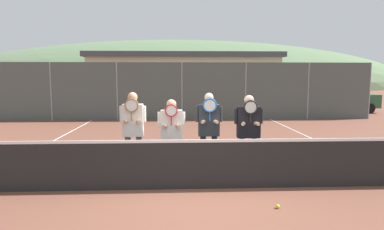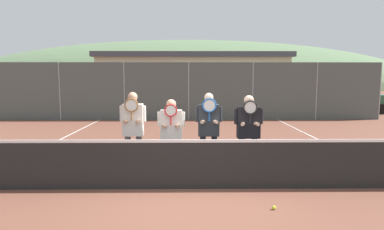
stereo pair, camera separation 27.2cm
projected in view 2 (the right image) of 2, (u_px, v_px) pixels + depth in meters
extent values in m
plane|color=brown|center=(190.00, 189.00, 6.70)|extent=(120.00, 120.00, 0.00)
ellipsoid|color=#5B7551|center=(188.00, 87.00, 70.16)|extent=(93.75, 52.08, 18.23)
cube|color=beige|center=(193.00, 82.00, 26.11)|extent=(13.57, 5.00, 3.52)
cube|color=#4C4C51|center=(193.00, 56.00, 25.89)|extent=(14.07, 5.50, 0.36)
cylinder|color=gray|center=(60.00, 91.00, 17.03)|extent=(0.06, 0.06, 2.88)
cylinder|color=gray|center=(124.00, 91.00, 17.07)|extent=(0.06, 0.06, 2.88)
cylinder|color=gray|center=(189.00, 91.00, 17.11)|extent=(0.06, 0.06, 2.88)
cylinder|color=gray|center=(253.00, 91.00, 17.15)|extent=(0.06, 0.06, 2.88)
cylinder|color=gray|center=(317.00, 91.00, 17.19)|extent=(0.06, 0.06, 2.88)
cylinder|color=gray|center=(380.00, 91.00, 17.23)|extent=(0.06, 0.06, 2.88)
cube|color=#4C5451|center=(189.00, 91.00, 17.11)|extent=(19.32, 0.02, 2.88)
cube|color=black|center=(190.00, 166.00, 6.65)|extent=(11.89, 0.02, 0.93)
cube|color=white|center=(190.00, 141.00, 6.59)|extent=(11.89, 0.03, 0.06)
cube|color=white|center=(30.00, 154.00, 9.63)|extent=(0.05, 16.00, 0.01)
cube|color=white|center=(347.00, 154.00, 9.74)|extent=(0.05, 16.00, 0.01)
cylinder|color=#56565B|center=(128.00, 155.00, 7.60)|extent=(0.13, 0.13, 0.89)
cylinder|color=#56565B|center=(139.00, 155.00, 7.60)|extent=(0.13, 0.13, 0.89)
cube|color=white|center=(133.00, 120.00, 7.51)|extent=(0.44, 0.22, 0.70)
sphere|color=tan|center=(133.00, 97.00, 7.45)|extent=(0.22, 0.22, 0.22)
cylinder|color=white|center=(122.00, 114.00, 7.49)|extent=(0.08, 0.08, 0.35)
cylinder|color=white|center=(144.00, 114.00, 7.50)|extent=(0.08, 0.08, 0.35)
cylinder|color=tan|center=(127.00, 121.00, 7.42)|extent=(0.16, 0.27, 0.08)
cylinder|color=tan|center=(137.00, 121.00, 7.42)|extent=(0.16, 0.27, 0.08)
cylinder|color=#936033|center=(132.00, 116.00, 7.32)|extent=(0.03, 0.03, 0.20)
torus|color=#936033|center=(131.00, 105.00, 7.29)|extent=(0.30, 0.03, 0.30)
cylinder|color=silver|center=(131.00, 105.00, 7.29)|extent=(0.25, 0.00, 0.25)
cylinder|color=#232838|center=(166.00, 157.00, 7.62)|extent=(0.13, 0.13, 0.81)
cylinder|color=#232838|center=(177.00, 157.00, 7.62)|extent=(0.13, 0.13, 0.81)
cube|color=white|center=(171.00, 125.00, 7.54)|extent=(0.47, 0.22, 0.64)
sphere|color=tan|center=(171.00, 104.00, 7.49)|extent=(0.22, 0.22, 0.22)
cylinder|color=white|center=(159.00, 119.00, 7.52)|extent=(0.08, 0.08, 0.31)
cylinder|color=white|center=(183.00, 119.00, 7.53)|extent=(0.08, 0.08, 0.31)
cylinder|color=tan|center=(166.00, 126.00, 7.45)|extent=(0.16, 0.27, 0.08)
cylinder|color=tan|center=(176.00, 126.00, 7.45)|extent=(0.16, 0.27, 0.08)
cylinder|color=red|center=(171.00, 121.00, 7.35)|extent=(0.03, 0.03, 0.20)
torus|color=red|center=(171.00, 110.00, 7.32)|extent=(0.28, 0.03, 0.28)
cylinder|color=silver|center=(171.00, 110.00, 7.32)|extent=(0.23, 0.00, 0.23)
cylinder|color=#232838|center=(203.00, 155.00, 7.64)|extent=(0.13, 0.13, 0.88)
cylinder|color=#232838|center=(214.00, 155.00, 7.65)|extent=(0.13, 0.13, 0.88)
cube|color=#282D33|center=(209.00, 120.00, 7.56)|extent=(0.46, 0.22, 0.70)
sphere|color=#DBB293|center=(209.00, 97.00, 7.50)|extent=(0.20, 0.20, 0.20)
cylinder|color=#282D33|center=(197.00, 114.00, 7.54)|extent=(0.08, 0.08, 0.34)
cylinder|color=#282D33|center=(220.00, 114.00, 7.54)|extent=(0.08, 0.08, 0.34)
cylinder|color=#DBB293|center=(204.00, 121.00, 7.47)|extent=(0.16, 0.27, 0.08)
cylinder|color=#DBB293|center=(214.00, 121.00, 7.47)|extent=(0.16, 0.27, 0.08)
cylinder|color=#1E5BAD|center=(209.00, 116.00, 7.37)|extent=(0.03, 0.03, 0.20)
torus|color=#1E5BAD|center=(209.00, 105.00, 7.34)|extent=(0.31, 0.03, 0.31)
cylinder|color=silver|center=(209.00, 105.00, 7.34)|extent=(0.26, 0.00, 0.26)
cylinder|color=#232838|center=(242.00, 157.00, 7.51)|extent=(0.13, 0.13, 0.86)
cylinder|color=#232838|center=(254.00, 157.00, 7.51)|extent=(0.13, 0.13, 0.86)
cube|color=black|center=(248.00, 122.00, 7.42)|extent=(0.49, 0.22, 0.68)
sphere|color=#DBB293|center=(249.00, 100.00, 7.37)|extent=(0.21, 0.21, 0.21)
cylinder|color=black|center=(236.00, 116.00, 7.40)|extent=(0.08, 0.08, 0.33)
cylinder|color=black|center=(261.00, 116.00, 7.41)|extent=(0.08, 0.08, 0.33)
cylinder|color=#DBB293|center=(244.00, 124.00, 7.33)|extent=(0.16, 0.27, 0.08)
cylinder|color=#DBB293|center=(255.00, 124.00, 7.34)|extent=(0.16, 0.27, 0.08)
cylinder|color=black|center=(250.00, 119.00, 7.23)|extent=(0.03, 0.03, 0.20)
torus|color=black|center=(250.00, 107.00, 7.20)|extent=(0.31, 0.03, 0.31)
cylinder|color=silver|center=(250.00, 107.00, 7.20)|extent=(0.25, 0.00, 0.25)
cube|color=maroon|center=(113.00, 101.00, 20.42)|extent=(4.70, 1.88, 0.82)
cube|color=#2D3842|center=(113.00, 89.00, 20.33)|extent=(2.58, 1.73, 0.67)
cylinder|color=black|center=(137.00, 109.00, 19.53)|extent=(0.60, 0.16, 0.60)
cylinder|color=black|center=(141.00, 106.00, 21.44)|extent=(0.60, 0.16, 0.60)
cylinder|color=black|center=(83.00, 109.00, 19.49)|extent=(0.60, 0.16, 0.60)
cylinder|color=black|center=(93.00, 107.00, 21.40)|extent=(0.60, 0.16, 0.60)
cube|color=silver|center=(197.00, 102.00, 20.16)|extent=(4.07, 1.79, 0.78)
cube|color=#2D3842|center=(197.00, 90.00, 20.08)|extent=(2.24, 1.65, 0.64)
cylinder|color=black|center=(220.00, 110.00, 19.31)|extent=(0.60, 0.16, 0.60)
cylinder|color=black|center=(218.00, 107.00, 21.13)|extent=(0.60, 0.16, 0.60)
cylinder|color=black|center=(174.00, 110.00, 19.28)|extent=(0.60, 0.16, 0.60)
cylinder|color=black|center=(175.00, 107.00, 21.10)|extent=(0.60, 0.16, 0.60)
cube|color=#B2B7BC|center=(275.00, 101.00, 20.00)|extent=(4.01, 1.81, 0.88)
cube|color=#2D3842|center=(276.00, 87.00, 19.91)|extent=(2.20, 1.67, 0.72)
cylinder|color=black|center=(303.00, 110.00, 19.15)|extent=(0.60, 0.16, 0.60)
cylinder|color=black|center=(293.00, 107.00, 20.99)|extent=(0.60, 0.16, 0.60)
cylinder|color=black|center=(256.00, 110.00, 19.11)|extent=(0.60, 0.16, 0.60)
cylinder|color=black|center=(250.00, 107.00, 20.95)|extent=(0.60, 0.16, 0.60)
cube|color=#285638|center=(350.00, 101.00, 20.57)|extent=(4.14, 1.82, 0.80)
cube|color=#2D3842|center=(351.00, 89.00, 20.49)|extent=(2.28, 1.67, 0.65)
cylinder|color=black|center=(381.00, 109.00, 19.71)|extent=(0.60, 0.16, 0.60)
cylinder|color=black|center=(364.00, 106.00, 21.55)|extent=(0.60, 0.16, 0.60)
cylinder|color=black|center=(334.00, 109.00, 19.67)|extent=(0.60, 0.16, 0.60)
cylinder|color=black|center=(322.00, 106.00, 21.52)|extent=(0.60, 0.16, 0.60)
sphere|color=#CCDB33|center=(274.00, 208.00, 5.66)|extent=(0.07, 0.07, 0.07)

